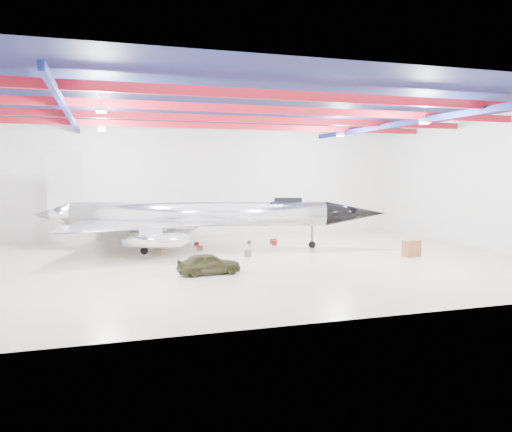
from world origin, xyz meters
name	(u,v)px	position (x,y,z in m)	size (l,w,h in m)	color
floor	(251,261)	(0.00, 0.00, 0.00)	(40.00, 40.00, 0.00)	#C3B49B
wall_back	(208,181)	(0.00, 15.00, 5.50)	(40.00, 40.00, 0.00)	silver
wall_right	(482,183)	(20.00, 0.00, 5.50)	(30.00, 30.00, 0.00)	silver
ceiling	(250,106)	(0.00, 0.00, 11.00)	(40.00, 40.00, 0.00)	#0A0F38
ceiling_structure	(250,116)	(0.00, 0.00, 10.32)	(39.50, 29.50, 1.08)	maroon
jet_aircraft	(199,218)	(-2.43, 6.80, 2.62)	(28.84, 20.33, 7.99)	silver
jeep	(209,264)	(-3.80, -3.66, 0.67)	(1.59, 3.95, 1.35)	#303118
desk	(412,248)	(12.22, -1.73, 0.63)	(1.37, 0.68, 1.25)	brown
crate_ply	(164,252)	(-5.65, 4.65, 0.19)	(0.55, 0.44, 0.38)	olive
toolbox_red	(196,244)	(-2.29, 8.97, 0.14)	(0.39, 0.31, 0.27)	maroon
engine_drum	(248,253)	(0.38, 1.93, 0.25)	(0.55, 0.55, 0.49)	#59595B
parts_bin	(273,241)	(4.51, 7.97, 0.22)	(0.62, 0.50, 0.44)	olive
tool_chest	(275,243)	(4.26, 6.92, 0.20)	(0.44, 0.44, 0.40)	maroon
oil_barrel	(200,247)	(-2.46, 6.48, 0.16)	(0.47, 0.38, 0.33)	olive
spares_box	(249,242)	(2.40, 8.49, 0.16)	(0.34, 0.34, 0.31)	#59595B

